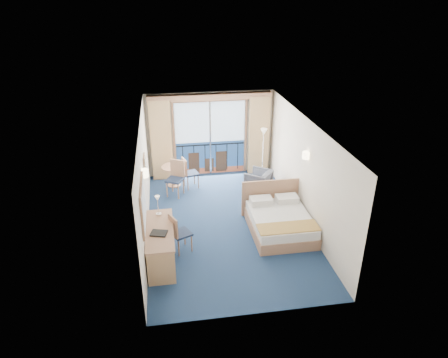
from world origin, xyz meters
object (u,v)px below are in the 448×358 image
at_px(armchair, 258,180).
at_px(desk_chair, 178,231).
at_px(bed, 280,221).
at_px(floor_lamp, 263,141).
at_px(table_chair_b, 176,176).
at_px(nightstand, 286,199).
at_px(desk, 161,256).
at_px(table_chair_a, 188,171).
at_px(round_table, 173,171).

height_order(armchair, desk_chair, desk_chair).
distance_m(bed, desk_chair, 2.60).
distance_m(floor_lamp, table_chair_b, 2.93).
bearing_deg(nightstand, desk, -145.75).
xyz_separation_m(bed, table_chair_b, (-2.44, 2.43, 0.31)).
distance_m(nightstand, armchair, 1.28).
height_order(desk, table_chair_a, table_chair_a).
height_order(armchair, table_chair_a, table_chair_a).
xyz_separation_m(desk_chair, table_chair_a, (0.48, 3.27, 0.01)).
bearing_deg(bed, round_table, 129.63).
bearing_deg(desk, round_table, 83.98).
height_order(armchair, table_chair_b, table_chair_b).
bearing_deg(table_chair_a, bed, -159.27).
relative_size(bed, table_chair_a, 1.94).
relative_size(bed, desk_chair, 1.97).
bearing_deg(table_chair_a, armchair, -119.00).
relative_size(desk, round_table, 2.44).
bearing_deg(bed, table_chair_b, 135.15).
bearing_deg(nightstand, table_chair_b, 156.41).
distance_m(bed, nightstand, 1.25).
height_order(round_table, table_chair_b, table_chair_b).
distance_m(bed, desk, 3.20).
distance_m(floor_lamp, table_chair_a, 2.51).
height_order(floor_lamp, table_chair_b, floor_lamp).
bearing_deg(bed, nightstand, 64.92).
relative_size(nightstand, round_table, 0.72).
xyz_separation_m(nightstand, desk, (-3.47, -2.37, 0.20)).
bearing_deg(desk_chair, round_table, -25.02).
bearing_deg(bed, armchair, 89.89).
relative_size(bed, round_table, 2.64).
bearing_deg(nightstand, table_chair_a, 147.43).
distance_m(nightstand, table_chair_a, 3.09).
xyz_separation_m(bed, desk_chair, (-2.54, -0.49, 0.26)).
bearing_deg(desk, table_chair_b, 82.19).
height_order(desk, round_table, desk).
relative_size(armchair, table_chair_b, 0.67).
xyz_separation_m(floor_lamp, desk, (-3.27, -4.35, -0.81)).
bearing_deg(floor_lamp, desk_chair, -128.57).
xyz_separation_m(armchair, desk_chair, (-2.55, -2.79, 0.22)).
height_order(table_chair_a, table_chair_b, table_chair_b).
distance_m(armchair, table_chair_b, 2.47).
xyz_separation_m(nightstand, table_chair_b, (-2.97, 1.30, 0.33)).
xyz_separation_m(bed, table_chair_a, (-2.06, 2.79, 0.27)).
bearing_deg(desk, nightstand, 34.25).
height_order(desk_chair, round_table, desk_chair).
distance_m(floor_lamp, round_table, 2.93).
relative_size(nightstand, armchair, 0.74).
xyz_separation_m(nightstand, floor_lamp, (-0.20, 1.98, 1.00)).
height_order(bed, floor_lamp, floor_lamp).
height_order(floor_lamp, round_table, floor_lamp).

